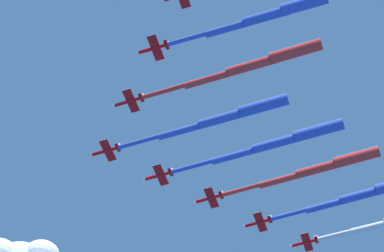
{
  "coord_description": "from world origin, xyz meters",
  "views": [
    {
      "loc": [
        -78.53,
        -95.99,
        -49.86
      ],
      "look_at": [
        0.0,
        0.0,
        163.1
      ],
      "focal_mm": 76.45,
      "sensor_mm": 36.0,
      "label": 1
    }
  ],
  "objects_px": {
    "jet_lead": "(223,118)",
    "jet_port_mid": "(265,16)",
    "jet_port_inner": "(253,65)",
    "jet_starboard_outer": "(361,195)",
    "jet_starboard_inner": "(278,142)",
    "jet_starboard_mid": "(319,168)"
  },
  "relations": [
    {
      "from": "jet_port_inner",
      "to": "jet_port_mid",
      "type": "bearing_deg",
      "value": -117.75
    },
    {
      "from": "jet_lead",
      "to": "jet_starboard_mid",
      "type": "relative_size",
      "value": 1.04
    },
    {
      "from": "jet_port_inner",
      "to": "jet_port_mid",
      "type": "height_order",
      "value": "jet_port_mid"
    },
    {
      "from": "jet_port_inner",
      "to": "jet_port_mid",
      "type": "xyz_separation_m",
      "value": [
        -7.05,
        -13.4,
        0.71
      ]
    },
    {
      "from": "jet_port_inner",
      "to": "jet_starboard_outer",
      "type": "bearing_deg",
      "value": 12.67
    },
    {
      "from": "jet_starboard_mid",
      "to": "jet_port_mid",
      "type": "bearing_deg",
      "value": -149.71
    },
    {
      "from": "jet_lead",
      "to": "jet_starboard_mid",
      "type": "height_order",
      "value": "jet_starboard_mid"
    },
    {
      "from": "jet_lead",
      "to": "jet_port_mid",
      "type": "xyz_separation_m",
      "value": [
        -11.56,
        -32.0,
        1.43
      ]
    },
    {
      "from": "jet_starboard_mid",
      "to": "jet_starboard_outer",
      "type": "distance_m",
      "value": 17.27
    },
    {
      "from": "jet_lead",
      "to": "jet_starboard_inner",
      "type": "relative_size",
      "value": 0.98
    },
    {
      "from": "jet_starboard_outer",
      "to": "jet_port_mid",
      "type": "bearing_deg",
      "value": -157.78
    },
    {
      "from": "jet_lead",
      "to": "jet_starboard_mid",
      "type": "xyz_separation_m",
      "value": [
        35.54,
        -4.48,
        1.56
      ]
    },
    {
      "from": "jet_starboard_inner",
      "to": "jet_starboard_outer",
      "type": "xyz_separation_m",
      "value": [
        34.05,
        -2.02,
        0.7
      ]
    },
    {
      "from": "jet_port_mid",
      "to": "jet_starboard_outer",
      "type": "relative_size",
      "value": 0.97
    },
    {
      "from": "jet_starboard_inner",
      "to": "jet_starboard_mid",
      "type": "xyz_separation_m",
      "value": [
        16.83,
        -0.78,
        0.99
      ]
    },
    {
      "from": "jet_lead",
      "to": "jet_starboard_outer",
      "type": "height_order",
      "value": "jet_starboard_outer"
    },
    {
      "from": "jet_port_mid",
      "to": "jet_starboard_outer",
      "type": "distance_m",
      "value": 69.48
    },
    {
      "from": "jet_starboard_outer",
      "to": "jet_starboard_mid",
      "type": "bearing_deg",
      "value": 175.88
    },
    {
      "from": "jet_lead",
      "to": "jet_starboard_outer",
      "type": "bearing_deg",
      "value": -6.19
    },
    {
      "from": "jet_port_mid",
      "to": "jet_port_inner",
      "type": "bearing_deg",
      "value": 62.25
    },
    {
      "from": "jet_starboard_inner",
      "to": "jet_port_mid",
      "type": "xyz_separation_m",
      "value": [
        -30.28,
        -28.3,
        0.85
      ]
    },
    {
      "from": "jet_starboard_inner",
      "to": "jet_port_mid",
      "type": "distance_m",
      "value": 41.45
    }
  ]
}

